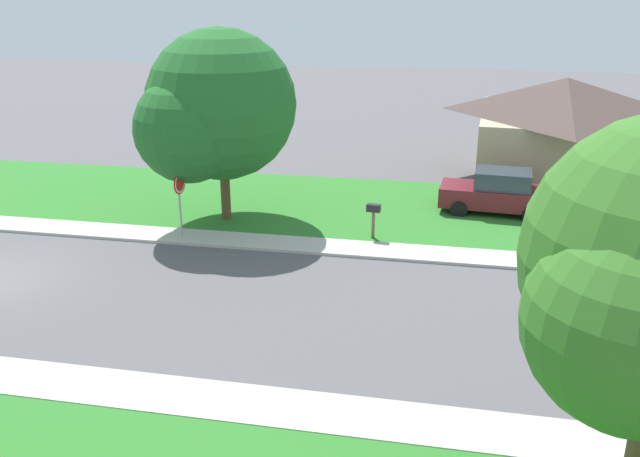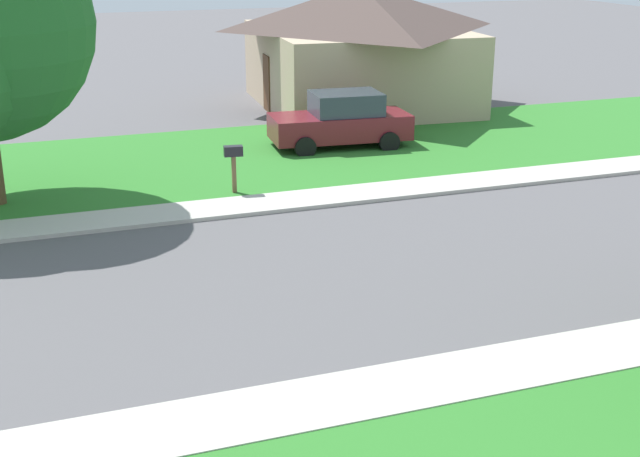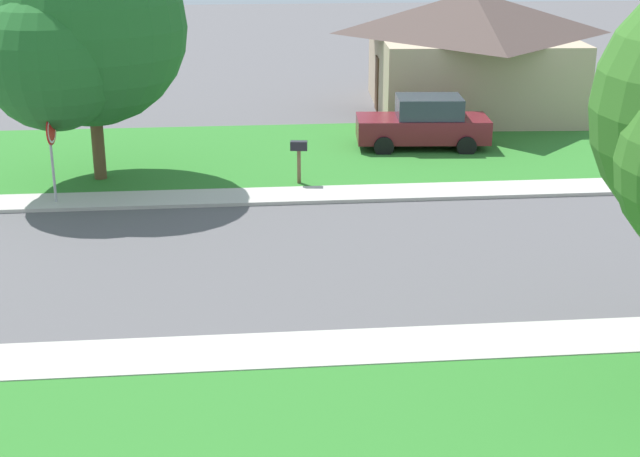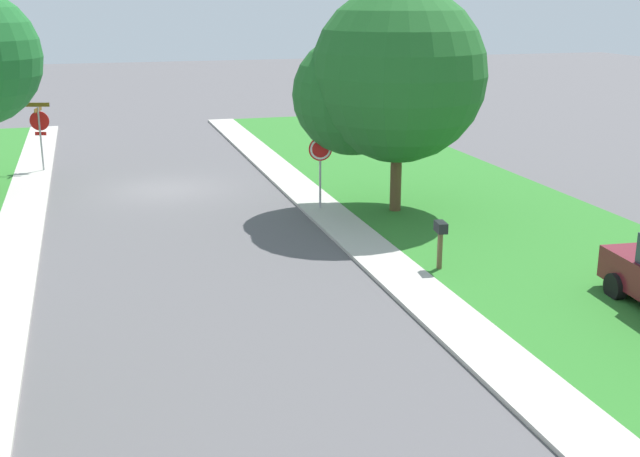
# 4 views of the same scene
# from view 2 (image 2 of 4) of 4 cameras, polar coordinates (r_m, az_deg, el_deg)

# --- Properties ---
(sidewalk_east) EXTENTS (1.40, 56.00, 0.10)m
(sidewalk_east) POSITION_cam_2_polar(r_m,az_deg,el_deg) (13.37, 9.55, -9.74)
(sidewalk_east) COLOR #B7B2A8
(sidewalk_east) RESTS_ON ground
(sidewalk_west) EXTENTS (1.40, 56.00, 0.10)m
(sidewalk_west) POSITION_cam_2_polar(r_m,az_deg,el_deg) (21.39, -2.57, 1.79)
(sidewalk_west) COLOR #B7B2A8
(sidewalk_west) RESTS_ON ground
(lawn_west) EXTENTS (8.00, 56.00, 0.08)m
(lawn_west) POSITION_cam_2_polar(r_m,az_deg,el_deg) (25.76, -5.66, 4.73)
(lawn_west) COLOR #2D7528
(lawn_west) RESTS_ON ground
(car_maroon_driveway_right) EXTENTS (2.31, 4.44, 1.76)m
(car_maroon_driveway_right) POSITION_cam_2_polar(r_m,az_deg,el_deg) (26.81, 1.44, 7.23)
(car_maroon_driveway_right) COLOR maroon
(car_maroon_driveway_right) RESTS_ON ground
(house_left_setback) EXTENTS (9.49, 8.38, 4.60)m
(house_left_setback) POSITION_cam_2_polar(r_m,az_deg,el_deg) (33.31, 2.59, 12.21)
(house_left_setback) COLOR tan
(house_left_setback) RESTS_ON ground
(mailbox) EXTENTS (0.30, 0.51, 1.31)m
(mailbox) POSITION_cam_2_polar(r_m,az_deg,el_deg) (21.92, -5.81, 4.75)
(mailbox) COLOR brown
(mailbox) RESTS_ON ground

